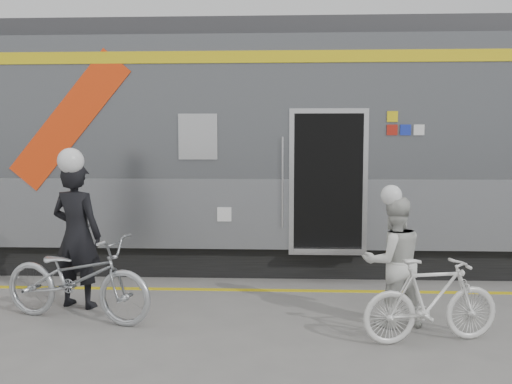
# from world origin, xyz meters

# --- Properties ---
(ground) EXTENTS (90.00, 90.00, 0.00)m
(ground) POSITION_xyz_m (0.00, 0.00, 0.00)
(ground) COLOR slate
(ground) RESTS_ON ground
(train) EXTENTS (24.00, 3.17, 4.10)m
(train) POSITION_xyz_m (-1.41, 4.19, 2.05)
(train) COLOR black
(train) RESTS_ON ground
(safety_strip) EXTENTS (24.00, 0.12, 0.01)m
(safety_strip) POSITION_xyz_m (0.00, 2.15, 0.00)
(safety_strip) COLOR yellow
(safety_strip) RESTS_ON ground
(man) EXTENTS (0.79, 0.62, 1.91)m
(man) POSITION_xyz_m (-2.61, 1.27, 0.95)
(man) COLOR black
(man) RESTS_ON ground
(bicycle_left) EXTENTS (2.11, 1.19, 1.05)m
(bicycle_left) POSITION_xyz_m (-2.41, 0.72, 0.53)
(bicycle_left) COLOR #B3B7BB
(bicycle_left) RESTS_ON ground
(woman) EXTENTS (0.85, 0.72, 1.53)m
(woman) POSITION_xyz_m (1.38, 0.72, 0.76)
(woman) COLOR silver
(woman) RESTS_ON ground
(bicycle_right) EXTENTS (1.60, 0.75, 0.93)m
(bicycle_right) POSITION_xyz_m (1.68, 0.17, 0.46)
(bicycle_right) COLOR silver
(bicycle_right) RESTS_ON ground
(helmet_man) EXTENTS (0.33, 0.33, 0.33)m
(helmet_man) POSITION_xyz_m (-2.61, 1.27, 2.07)
(helmet_man) COLOR white
(helmet_man) RESTS_ON man
(helmet_woman) EXTENTS (0.24, 0.24, 0.24)m
(helmet_woman) POSITION_xyz_m (1.38, 0.72, 1.65)
(helmet_woman) COLOR white
(helmet_woman) RESTS_ON woman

